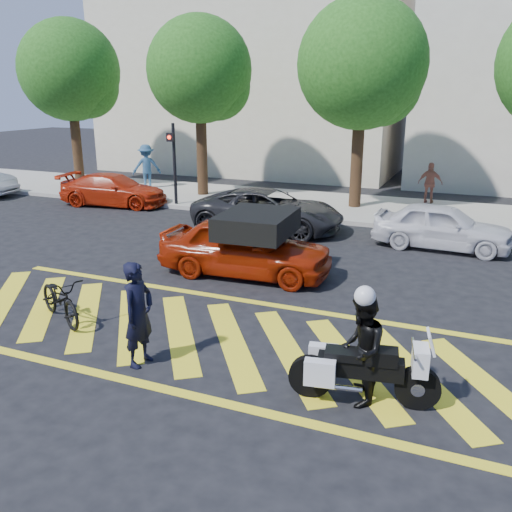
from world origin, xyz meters
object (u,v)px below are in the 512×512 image
at_px(officer_moto, 362,350).
at_px(parked_left, 114,190).
at_px(police_motorcycle, 361,369).
at_px(parked_mid_left, 268,210).
at_px(officer_bike, 138,314).
at_px(red_convertible, 246,247).
at_px(parked_mid_right, 442,226).
at_px(bicycle, 60,299).

distance_m(officer_moto, parked_left, 15.81).
relative_size(police_motorcycle, parked_mid_left, 0.45).
distance_m(officer_bike, red_convertible, 4.84).
bearing_deg(parked_mid_right, parked_mid_left, 92.72).
bearing_deg(parked_mid_right, officer_bike, 158.98).
bearing_deg(officer_moto, parked_mid_right, 167.12).
height_order(officer_moto, parked_left, officer_moto).
height_order(officer_bike, red_convertible, officer_bike).
relative_size(officer_bike, red_convertible, 0.42).
xyz_separation_m(police_motorcycle, red_convertible, (-3.84, 4.58, 0.20)).
bearing_deg(parked_mid_right, police_motorcycle, -179.84).
xyz_separation_m(police_motorcycle, parked_mid_left, (-4.95, 8.88, 0.15)).
bearing_deg(parked_left, bicycle, -156.32).
height_order(bicycle, police_motorcycle, police_motorcycle).
bearing_deg(bicycle, police_motorcycle, -67.98).
height_order(officer_moto, parked_mid_right, officer_moto).
bearing_deg(police_motorcycle, bicycle, 164.06).
relative_size(bicycle, officer_moto, 1.07).
height_order(red_convertible, parked_mid_left, red_convertible).
height_order(officer_bike, parked_mid_right, officer_bike).
relative_size(parked_left, parked_mid_left, 0.88).
bearing_deg(parked_mid_left, police_motorcycle, -153.60).
relative_size(police_motorcycle, officer_moto, 1.30).
bearing_deg(parked_left, parked_mid_left, -109.16).
bearing_deg(parked_mid_right, bicycle, 144.69).
height_order(red_convertible, parked_left, red_convertible).
bearing_deg(parked_mid_left, red_convertible, -168.34).
relative_size(red_convertible, parked_left, 0.99).
bearing_deg(officer_bike, police_motorcycle, -82.99).
relative_size(parked_left, parked_mid_right, 1.11).
height_order(police_motorcycle, officer_moto, officer_moto).
distance_m(police_motorcycle, parked_mid_right, 8.89).
distance_m(bicycle, red_convertible, 4.56).
relative_size(parked_mid_left, parked_mid_right, 1.26).
xyz_separation_m(officer_moto, parked_mid_left, (-4.93, 8.87, -0.16)).
height_order(police_motorcycle, parked_mid_right, parked_mid_right).
relative_size(police_motorcycle, parked_mid_right, 0.56).
distance_m(red_convertible, parked_mid_left, 4.44).
relative_size(officer_moto, parked_mid_right, 0.43).
bearing_deg(red_convertible, bicycle, 147.52).
bearing_deg(parked_mid_left, parked_left, 76.10).
bearing_deg(officer_moto, police_motorcycle, 57.45).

